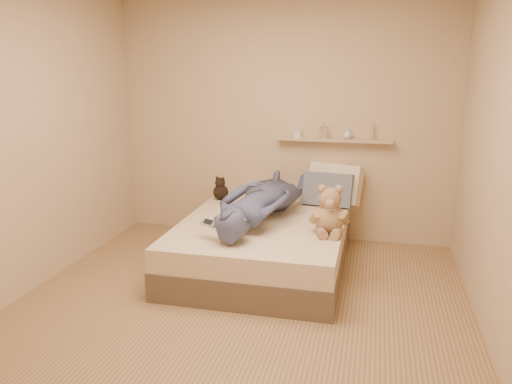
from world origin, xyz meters
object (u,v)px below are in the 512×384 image
(dark_plush, at_px, (221,190))
(pillow_cream, at_px, (335,184))
(bed, at_px, (263,244))
(game_console, at_px, (209,223))
(wall_shelf, at_px, (334,140))
(person, at_px, (261,200))
(pillow_grey, at_px, (328,189))
(teddy_bear, at_px, (329,214))

(dark_plush, distance_m, pillow_cream, 1.21)
(bed, height_order, game_console, game_console)
(game_console, height_order, wall_shelf, wall_shelf)
(bed, bearing_deg, game_console, -119.86)
(dark_plush, distance_m, person, 0.85)
(dark_plush, bearing_deg, pillow_cream, 8.58)
(bed, bearing_deg, pillow_grey, 52.60)
(bed, xyz_separation_m, pillow_cream, (0.58, 0.83, 0.43))
(game_console, distance_m, pillow_grey, 1.53)
(bed, height_order, pillow_grey, pillow_grey)
(dark_plush, xyz_separation_m, person, (0.59, -0.61, 0.09))
(game_console, bearing_deg, teddy_bear, 21.14)
(dark_plush, relative_size, pillow_cream, 0.46)
(wall_shelf, bearing_deg, person, -123.60)
(bed, bearing_deg, wall_shelf, 58.82)
(bed, bearing_deg, person, 126.56)
(game_console, distance_m, dark_plush, 1.26)
(pillow_cream, height_order, wall_shelf, wall_shelf)
(bed, distance_m, teddy_bear, 0.78)
(bed, xyz_separation_m, person, (-0.03, 0.04, 0.42))
(pillow_grey, bearing_deg, wall_shelf, 84.14)
(dark_plush, relative_size, person, 0.16)
(dark_plush, xyz_separation_m, pillow_cream, (1.20, 0.18, 0.09))
(pillow_grey, bearing_deg, pillow_cream, 68.65)
(teddy_bear, xyz_separation_m, pillow_cream, (-0.04, 1.04, 0.02))
(person, bearing_deg, pillow_grey, -121.65)
(pillow_cream, distance_m, pillow_grey, 0.15)
(dark_plush, xyz_separation_m, pillow_grey, (1.14, 0.04, 0.06))
(pillow_grey, height_order, person, person)
(bed, height_order, pillow_cream, pillow_cream)
(dark_plush, bearing_deg, teddy_bear, -34.64)
(teddy_bear, bearing_deg, pillow_grey, 96.30)
(bed, bearing_deg, pillow_cream, 54.95)
(wall_shelf, bearing_deg, dark_plush, -167.44)
(game_console, height_order, dark_plush, dark_plush)
(game_console, xyz_separation_m, wall_shelf, (0.88, 1.49, 0.51))
(dark_plush, xyz_separation_m, wall_shelf, (1.16, 0.26, 0.54))
(person, height_order, wall_shelf, wall_shelf)
(pillow_grey, xyz_separation_m, wall_shelf, (0.02, 0.22, 0.48))
(teddy_bear, relative_size, dark_plush, 1.72)
(teddy_bear, bearing_deg, wall_shelf, 93.93)
(game_console, bearing_deg, dark_plush, 102.94)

